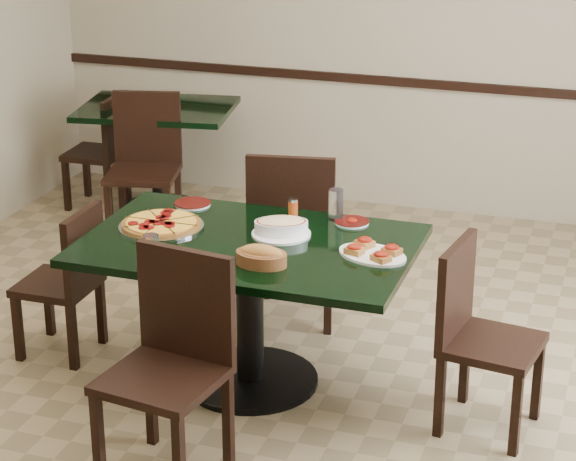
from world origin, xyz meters
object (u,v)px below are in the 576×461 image
(main_table, at_px, (249,277))
(chair_near, at_px, (173,353))
(bruschetta_platter, at_px, (373,252))
(back_table, at_px, (158,138))
(pepperoni_pizza, at_px, (161,224))
(lasagna_casserole, at_px, (281,226))
(bread_basket, at_px, (261,256))
(chair_left, at_px, (69,276))
(chair_right, at_px, (476,327))
(back_chair_left, at_px, (104,146))
(back_chair_near, at_px, (145,158))
(chair_far, at_px, (294,228))

(main_table, relative_size, chair_near, 1.61)
(bruschetta_platter, bearing_deg, back_table, 155.54)
(pepperoni_pizza, distance_m, bruschetta_platter, 1.07)
(back_table, bearing_deg, lasagna_casserole, -61.08)
(back_table, relative_size, chair_near, 1.15)
(bread_basket, bearing_deg, chair_left, 169.29)
(chair_right, bearing_deg, back_table, 58.15)
(back_chair_left, bearing_deg, back_chair_near, 49.04)
(back_table, xyz_separation_m, chair_far, (1.44, -1.43, 0.04))
(chair_right, relative_size, bread_basket, 3.61)
(bread_basket, bearing_deg, back_chair_near, 129.54)
(chair_right, distance_m, lasagna_casserole, 1.04)
(back_chair_near, height_order, bruschetta_platter, back_chair_near)
(back_chair_near, relative_size, bruschetta_platter, 2.34)
(chair_far, xyz_separation_m, bruschetta_platter, (0.61, -0.71, 0.21))
(back_chair_near, height_order, pepperoni_pizza, back_chair_near)
(chair_near, height_order, lasagna_casserole, chair_near)
(chair_far, distance_m, lasagna_casserole, 0.64)
(back_chair_near, bearing_deg, chair_left, -91.24)
(chair_far, relative_size, back_chair_near, 1.05)
(chair_far, xyz_separation_m, back_chair_left, (-1.83, 1.39, -0.12))
(chair_left, relative_size, back_chair_near, 0.84)
(chair_near, relative_size, lasagna_casserole, 3.27)
(chair_right, distance_m, pepperoni_pizza, 1.59)
(back_table, height_order, chair_far, chair_far)
(bruschetta_platter, bearing_deg, bread_basket, -128.92)
(chair_right, bearing_deg, bread_basket, 110.93)
(chair_near, relative_size, chair_right, 1.11)
(chair_left, bearing_deg, back_chair_left, -157.43)
(chair_far, distance_m, bread_basket, 1.00)
(back_chair_near, height_order, back_chair_left, back_chair_near)
(main_table, xyz_separation_m, back_chair_left, (-1.84, 2.10, -0.12))
(back_table, relative_size, chair_right, 1.27)
(chair_right, height_order, back_chair_left, chair_right)
(lasagna_casserole, distance_m, bread_basket, 0.37)
(main_table, height_order, bruschetta_platter, bruschetta_platter)
(bread_basket, distance_m, bruschetta_platter, 0.52)
(chair_right, relative_size, lasagna_casserole, 2.95)
(main_table, xyz_separation_m, chair_right, (1.10, -0.05, -0.08))
(chair_far, distance_m, chair_right, 1.34)
(lasagna_casserole, xyz_separation_m, bruschetta_platter, (0.48, -0.12, -0.02))
(chair_left, distance_m, pepperoni_pizza, 0.61)
(back_chair_near, relative_size, pepperoni_pizza, 2.26)
(chair_near, height_order, pepperoni_pizza, chair_near)
(main_table, relative_size, back_table, 1.40)
(back_table, height_order, bruschetta_platter, bruschetta_platter)
(back_table, xyz_separation_m, chair_right, (2.54, -2.19, -0.04))
(chair_far, xyz_separation_m, chair_near, (-0.04, -1.51, -0.01))
(chair_far, relative_size, chair_near, 1.02)
(chair_right, xyz_separation_m, lasagna_casserole, (-0.98, 0.17, 0.31))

